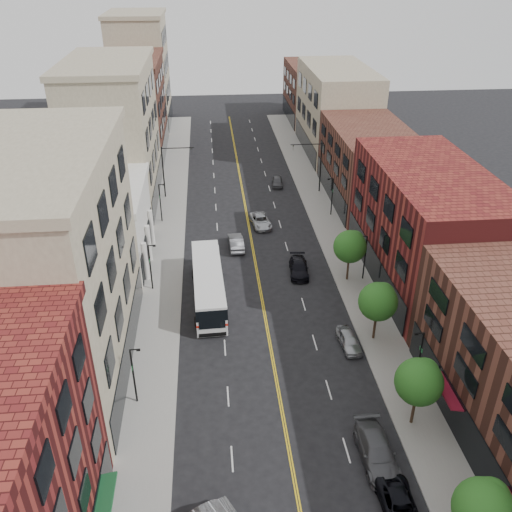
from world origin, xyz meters
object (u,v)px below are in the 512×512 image
object	(u,v)px
city_bus	(208,283)
car_lane_c	(277,182)
car_parked_far	(349,340)
car_lane_a	(299,268)
car_lane_b	(261,221)
car_parked_near	(400,508)
car_parked_mid	(377,451)
car_lane_behind	(236,242)

from	to	relation	value
city_bus	car_lane_c	distance (m)	31.13
car_parked_far	car_lane_a	world-z (taller)	car_lane_a
car_parked_far	car_lane_b	size ratio (longest dim) A/B	0.80
car_parked_near	car_parked_mid	bearing A→B (deg)	93.79
car_parked_far	car_lane_behind	world-z (taller)	car_lane_behind
car_parked_near	car_parked_mid	size ratio (longest dim) A/B	0.85
car_parked_near	car_parked_mid	world-z (taller)	car_parked_mid
car_lane_a	car_lane_behind	bearing A→B (deg)	139.88
car_lane_a	car_lane_b	bearing A→B (deg)	108.49
car_parked_near	car_lane_a	size ratio (longest dim) A/B	0.97
car_parked_far	car_lane_c	xyz separation A→B (m)	(-1.56, 37.78, -0.02)
car_parked_near	car_lane_behind	world-z (taller)	car_lane_behind
car_lane_behind	car_lane_c	distance (m)	20.11
car_lane_b	car_parked_mid	bearing A→B (deg)	-90.96
car_parked_mid	car_lane_b	bearing A→B (deg)	95.71
city_bus	car_lane_c	size ratio (longest dim) A/B	3.44
car_parked_mid	car_lane_c	xyz separation A→B (m)	(-0.52, 49.90, -0.15)
car_parked_near	car_lane_a	xyz separation A→B (m)	(-1.60, 28.98, 0.05)
city_bus	car_lane_behind	bearing A→B (deg)	70.19
car_lane_b	city_bus	bearing A→B (deg)	-120.44
car_lane_behind	city_bus	bearing A→B (deg)	69.88
city_bus	car_lane_b	size ratio (longest dim) A/B	2.68
city_bus	car_parked_far	xyz separation A→B (m)	(12.12, -8.52, -1.26)
city_bus	car_parked_far	size ratio (longest dim) A/B	3.33
car_parked_far	car_lane_behind	size ratio (longest dim) A/B	0.85
car_parked_near	car_parked_far	size ratio (longest dim) A/B	1.19
car_lane_behind	car_lane_a	xyz separation A→B (m)	(6.40, -6.34, -0.06)
car_parked_mid	car_lane_b	world-z (taller)	car_parked_mid
car_parked_mid	car_lane_a	xyz separation A→B (m)	(-1.35, 24.78, -0.10)
city_bus	car_parked_near	world-z (taller)	city_bus
city_bus	car_parked_mid	xyz separation A→B (m)	(11.07, -20.64, -1.13)
car_parked_mid	car_lane_behind	xyz separation A→B (m)	(-7.75, 31.13, -0.04)
car_parked_far	car_lane_c	size ratio (longest dim) A/B	1.03
car_parked_far	car_lane_b	world-z (taller)	car_lane_b
car_parked_mid	car_lane_c	bearing A→B (deg)	89.64
car_lane_behind	car_parked_mid	bearing A→B (deg)	101.45
car_lane_behind	car_lane_c	world-z (taller)	car_lane_behind
car_parked_mid	car_lane_b	size ratio (longest dim) A/B	1.13
car_parked_near	car_lane_c	distance (m)	54.10
car_parked_near	car_parked_far	xyz separation A→B (m)	(0.79, 16.31, 0.02)
city_bus	car_lane_b	bearing A→B (deg)	64.97
car_lane_behind	car_lane_b	world-z (taller)	car_lane_behind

